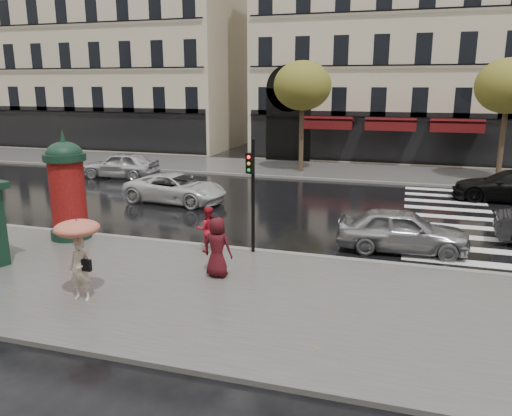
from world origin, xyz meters
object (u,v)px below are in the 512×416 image
(man_burgundy, at_px, (217,247))
(car_white, at_px, (176,188))
(car_black, at_px, (511,186))
(car_far_silver, at_px, (121,165))
(car_silver, at_px, (402,230))
(traffic_light, at_px, (252,185))
(woman_red, at_px, (208,229))
(woman_umbrella, at_px, (79,246))
(morris_column, at_px, (67,187))

(man_burgundy, distance_m, car_white, 9.74)
(car_black, height_order, car_far_silver, car_far_silver)
(man_burgundy, xyz_separation_m, car_silver, (4.83, 4.05, -0.25))
(car_silver, height_order, car_white, car_silver)
(man_burgundy, height_order, traffic_light, traffic_light)
(woman_red, distance_m, car_black, 15.24)
(man_burgundy, relative_size, traffic_light, 0.47)
(woman_umbrella, height_order, car_far_silver, woman_umbrella)
(traffic_light, height_order, car_far_silver, traffic_light)
(morris_column, height_order, car_far_silver, morris_column)
(morris_column, bearing_deg, man_burgundy, -16.86)
(car_white, distance_m, car_far_silver, 7.43)
(woman_umbrella, height_order, woman_red, woman_umbrella)
(traffic_light, bearing_deg, man_burgundy, -98.08)
(car_far_silver, bearing_deg, woman_red, 38.81)
(woman_umbrella, bearing_deg, car_far_silver, 118.57)
(car_silver, distance_m, car_white, 10.87)
(traffic_light, distance_m, car_white, 8.34)
(car_white, bearing_deg, car_silver, -106.45)
(man_burgundy, distance_m, car_black, 16.00)
(morris_column, relative_size, car_black, 0.74)
(man_burgundy, xyz_separation_m, traffic_light, (0.31, 2.20, 1.33))
(car_silver, bearing_deg, morris_column, 98.23)
(woman_umbrella, distance_m, car_far_silver, 17.46)
(car_white, distance_m, car_black, 15.44)
(car_black, xyz_separation_m, car_far_silver, (-20.49, 0.05, 0.02))
(traffic_light, xyz_separation_m, car_silver, (4.52, 1.86, -1.58))
(woman_red, xyz_separation_m, car_silver, (5.88, 2.19, -0.14))
(man_burgundy, distance_m, traffic_light, 2.59)
(woman_red, xyz_separation_m, car_black, (10.56, 10.99, -0.12))
(car_silver, bearing_deg, car_white, 64.45)
(car_black, bearing_deg, woman_red, -41.28)
(traffic_light, distance_m, car_black, 14.17)
(traffic_light, bearing_deg, car_black, 49.22)
(morris_column, bearing_deg, car_black, 35.07)
(man_burgundy, relative_size, car_silver, 0.40)
(woman_umbrella, distance_m, morris_column, 5.55)
(car_black, bearing_deg, man_burgundy, -33.92)
(morris_column, xyz_separation_m, car_silver, (10.98, 2.19, -1.21))
(woman_umbrella, distance_m, car_black, 19.53)
(car_black, bearing_deg, woman_umbrella, -35.95)
(car_silver, relative_size, car_black, 0.82)
(traffic_light, relative_size, car_far_silver, 0.81)
(man_burgundy, bearing_deg, car_silver, -133.57)
(woman_umbrella, distance_m, man_burgundy, 3.62)
(car_silver, bearing_deg, car_black, -31.04)
(woman_red, distance_m, morris_column, 5.21)
(car_silver, bearing_deg, woman_red, 107.39)
(woman_red, bearing_deg, morris_column, -25.31)
(woman_umbrella, bearing_deg, morris_column, 129.37)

